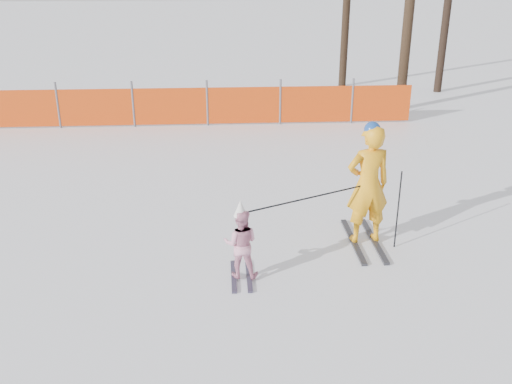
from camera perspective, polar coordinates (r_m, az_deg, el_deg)
ground at (r=8.59m, az=0.21°, el=-7.46°), size 120.00×120.00×0.00m
adult at (r=9.04m, az=11.14°, el=0.76°), size 0.76×1.57×2.01m
child at (r=8.06m, az=-1.53°, el=-5.11°), size 0.54×0.88×1.21m
ski_poles at (r=8.66m, az=8.84°, el=-1.09°), size 2.38×0.89×1.28m
safety_fence at (r=16.18m, az=-16.59°, el=8.11°), size 17.67×0.06×1.25m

